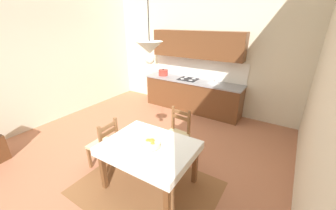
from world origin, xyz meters
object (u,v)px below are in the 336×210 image
object	(u,v)px
dining_chair_tv_side	(105,145)
dining_chair_kitchen_side	(177,134)
dining_table	(149,152)
pendant_lamp	(149,48)
kitchen_cabinetry	(193,81)
fruit_bowl	(151,143)

from	to	relation	value
dining_chair_tv_side	dining_chair_kitchen_side	bearing A→B (deg)	48.52
dining_table	pendant_lamp	world-z (taller)	pendant_lamp
kitchen_cabinetry	dining_chair_tv_side	xyz separation A→B (m)	(-0.14, -3.12, -0.41)
dining_chair_kitchen_side	dining_chair_tv_side	bearing A→B (deg)	-131.48
dining_table	fruit_bowl	distance (m)	0.19
kitchen_cabinetry	fruit_bowl	world-z (taller)	kitchen_cabinetry
dining_chair_kitchen_side	pendant_lamp	xyz separation A→B (m)	(0.15, -0.94, 1.70)
kitchen_cabinetry	dining_table	bearing A→B (deg)	-75.43
dining_chair_kitchen_side	kitchen_cabinetry	bearing A→B (deg)	108.90
pendant_lamp	dining_chair_tv_side	bearing A→B (deg)	-177.19
dining_chair_tv_side	fruit_bowl	world-z (taller)	dining_chair_tv_side
dining_table	dining_chair_kitchen_side	distance (m)	0.94
dining_table	kitchen_cabinetry	bearing A→B (deg)	104.57
dining_table	fruit_bowl	size ratio (longest dim) A/B	4.52
dining_chair_kitchen_side	pendant_lamp	world-z (taller)	pendant_lamp
kitchen_cabinetry	fruit_bowl	xyz separation A→B (m)	(0.85, -3.09, -0.04)
kitchen_cabinetry	fruit_bowl	distance (m)	3.20
dining_chair_kitchen_side	dining_chair_tv_side	size ratio (longest dim) A/B	1.00
dining_chair_tv_side	pendant_lamp	size ratio (longest dim) A/B	1.16
dining_chair_kitchen_side	fruit_bowl	bearing A→B (deg)	-82.71
kitchen_cabinetry	pendant_lamp	world-z (taller)	pendant_lamp
dining_table	pendant_lamp	size ratio (longest dim) A/B	1.68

